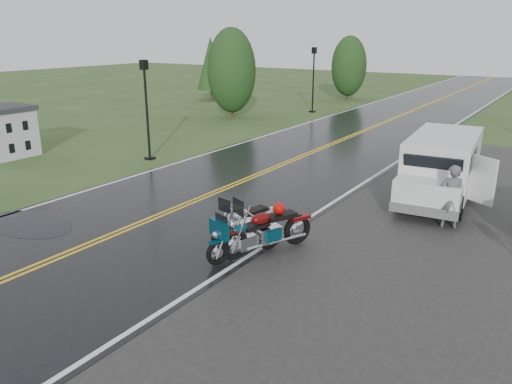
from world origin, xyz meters
TOP-DOWN VIEW (x-y plane):
  - ground at (0.00, 0.00)m, footprint 120.00×120.00m
  - road at (0.00, 10.00)m, footprint 8.00×100.00m
  - motorcycle_red at (3.66, -0.23)m, footprint 1.88×2.67m
  - motorcycle_teal at (3.50, -0.66)m, footprint 1.42×2.22m
  - motorcycle_silver at (3.09, 0.03)m, footprint 1.23×2.33m
  - van_white at (5.81, 5.37)m, footprint 2.52×5.57m
  - person_at_van at (7.35, 4.79)m, footprint 0.77×0.66m
  - lamp_post_near_left at (-5.31, 6.01)m, footprint 0.36×0.36m
  - lamp_post_far_left at (-5.64, 21.89)m, footprint 0.37×0.37m
  - tree_left_mid at (-8.88, 16.98)m, footprint 3.05×3.05m
  - tree_left_far at (-6.36, 29.49)m, footprint 2.80×2.80m
  - pine_left_far at (-15.53, 23.33)m, footprint 2.33×2.33m

SIDE VIEW (x-z plane):
  - ground at x=0.00m, z-range 0.00..0.00m
  - road at x=0.00m, z-range 0.00..0.04m
  - motorcycle_teal at x=3.50m, z-range 0.00..1.23m
  - motorcycle_silver at x=3.09m, z-range 0.00..1.31m
  - motorcycle_red at x=3.66m, z-range 0.00..1.49m
  - person_at_van at x=7.35m, z-range 0.00..1.79m
  - van_white at x=5.81m, z-range 0.00..2.13m
  - lamp_post_near_left at x=-5.31m, z-range 0.00..4.21m
  - tree_left_far at x=-6.36m, z-range 0.00..4.31m
  - lamp_post_far_left at x=-5.64m, z-range 0.00..4.36m
  - tree_left_mid at x=-8.88m, z-range 0.00..4.76m
  - pine_left_far at x=-15.53m, z-range 0.00..4.86m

